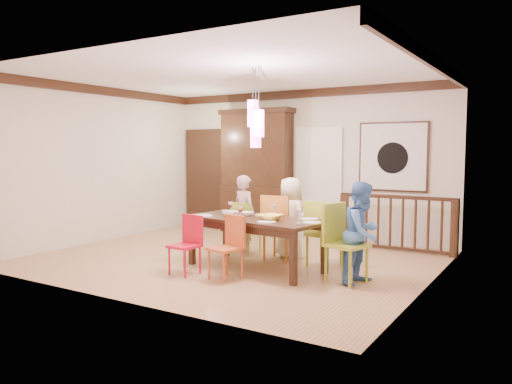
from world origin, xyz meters
The scene contains 37 objects.
floor centered at (0.00, 0.00, 0.00)m, with size 6.00×6.00×0.00m, color #9A784A.
ceiling centered at (0.00, 0.00, 2.90)m, with size 6.00×6.00×0.00m, color white.
wall_back centered at (0.00, 2.50, 1.45)m, with size 6.00×6.00×0.00m, color beige.
wall_left centered at (-3.00, 0.00, 1.45)m, with size 5.00×5.00×0.00m, color beige.
wall_right centered at (3.00, 0.00, 1.45)m, with size 5.00×5.00×0.00m, color beige.
crown_molding centered at (0.00, 0.00, 2.82)m, with size 6.00×5.00×0.16m, color black, non-canonical shape.
panel_door centered at (-2.40, 2.45, 1.05)m, with size 1.04×0.07×2.24m, color black.
white_doorway centered at (0.35, 2.46, 1.05)m, with size 0.97×0.05×2.22m, color silver.
painting centered at (1.80, 2.46, 1.60)m, with size 1.25×0.06×1.25m.
pendant_cluster centered at (0.65, -0.38, 2.11)m, with size 0.27×0.21×1.14m.
dining_table centered at (0.65, -0.38, 0.66)m, with size 2.14×1.19×0.75m.
chair_far_left centered at (-0.02, 0.43, 0.50)m, with size 0.42×0.42×0.87m.
chair_far_mid centered at (0.67, 0.32, 0.59)m, with size 0.50×0.50×1.03m.
chair_far_right centered at (1.42, 0.32, 0.56)m, with size 0.52×0.52×0.98m.
chair_near_left centered at (-0.03, -1.16, 0.47)m, with size 0.40×0.40×0.82m.
chair_near_mid centered at (0.61, -1.09, 0.49)m, with size 0.47×0.47×0.85m.
chair_end_right centered at (2.06, -0.41, 0.59)m, with size 0.57×0.57×1.03m.
china_hutch centered at (-0.97, 2.30, 1.28)m, with size 1.62×0.46×2.55m.
balustrade centered at (2.03, 1.95, 0.50)m, with size 1.99×0.12×0.96m.
person_far_left centered at (-0.08, 0.47, 0.65)m, with size 0.48×0.31×1.31m, color #D3A1B1.
person_far_mid centered at (0.74, 0.53, 0.65)m, with size 0.63×0.41×1.29m, color beige.
person_end_right centered at (2.24, -0.32, 0.66)m, with size 0.64×0.50×1.32m, color #4477BF.
serving_bowl centered at (0.95, -0.48, 0.79)m, with size 0.33×0.33×0.08m, color yellow.
small_bowl centered at (0.43, -0.27, 0.78)m, with size 0.19×0.19×0.06m, color white.
cup_left centered at (0.17, -0.45, 0.79)m, with size 0.11×0.11×0.09m, color silver.
cup_right centered at (1.26, -0.16, 0.79)m, with size 0.10×0.10×0.09m, color silver.
plate_far_left centered at (-0.04, -0.03, 0.76)m, with size 0.26×0.26×0.01m, color white.
plate_far_mid centered at (0.64, -0.13, 0.76)m, with size 0.26×0.26×0.01m, color white.
plate_far_right centered at (1.39, -0.13, 0.76)m, with size 0.26×0.26×0.01m, color white.
plate_near_left centered at (-0.10, -0.64, 0.76)m, with size 0.26×0.26×0.01m, color white.
plate_near_mid centered at (1.01, -0.69, 0.76)m, with size 0.26×0.26×0.01m, color white.
plate_end_right centered at (1.57, -0.43, 0.76)m, with size 0.26×0.26×0.01m, color white.
wine_glass_a centered at (0.12, -0.25, 0.84)m, with size 0.08×0.08×0.19m, color #590C19, non-canonical shape.
wine_glass_b centered at (0.83, -0.17, 0.84)m, with size 0.08×0.08×0.19m, color silver, non-canonical shape.
wine_glass_c centered at (0.55, -0.63, 0.84)m, with size 0.08×0.08×0.19m, color #590C19, non-canonical shape.
wine_glass_d centered at (1.43, -0.55, 0.84)m, with size 0.08×0.08×0.19m, color silver, non-canonical shape.
napkin centered at (0.60, -0.76, 0.76)m, with size 0.18×0.14×0.01m, color #D83359.
Camera 1 is at (4.38, -6.46, 1.75)m, focal length 35.00 mm.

